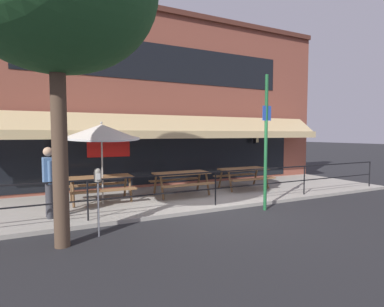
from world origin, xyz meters
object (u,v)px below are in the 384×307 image
picnic_table_left (101,182)px  street_sign_pole (266,141)px  picnic_table_right (244,172)px  pedestrian_walking (49,178)px  parking_meter_near (98,182)px  patio_umbrella_left (102,132)px  picnic_table_centre (182,177)px

picnic_table_left → street_sign_pole: bearing=-33.0°
picnic_table_right → street_sign_pole: bearing=-113.5°
pedestrian_walking → parking_meter_near: pedestrian_walking is taller
patio_umbrella_left → pedestrian_walking: patio_umbrella_left is taller
pedestrian_walking → picnic_table_left: bearing=39.9°
picnic_table_right → pedestrian_walking: (-6.48, -1.05, 0.35)m
pedestrian_walking → parking_meter_near: 1.84m
picnic_table_centre → parking_meter_near: bearing=-139.7°
picnic_table_right → street_sign_pole: (-1.08, -2.48, 1.22)m
picnic_table_left → pedestrian_walking: pedestrian_walking is taller
picnic_table_right → pedestrian_walking: size_ratio=1.05×
picnic_table_centre → parking_meter_near: (-3.05, -2.59, 0.44)m
picnic_table_centre → picnic_table_left: bearing=175.7°
picnic_table_left → pedestrian_walking: bearing=-140.1°
picnic_table_right → patio_umbrella_left: bearing=-178.2°
parking_meter_near → picnic_table_centre: bearing=40.3°
picnic_table_centre → pedestrian_walking: (-3.94, -0.98, 0.35)m
picnic_table_left → picnic_table_right: 5.08m
picnic_table_left → picnic_table_centre: same height
patio_umbrella_left → street_sign_pole: size_ratio=0.64×
picnic_table_left → pedestrian_walking: 1.86m
picnic_table_left → picnic_table_right: (5.08, -0.12, 0.00)m
picnic_table_centre → picnic_table_right: bearing=1.5°
picnic_table_right → pedestrian_walking: bearing=-170.8°
street_sign_pole → patio_umbrella_left: bearing=149.9°
pedestrian_walking → parking_meter_near: size_ratio=1.20×
picnic_table_left → street_sign_pole: (4.00, -2.60, 1.22)m
picnic_table_left → picnic_table_right: same height
picnic_table_centre → street_sign_pole: 3.07m
parking_meter_near → street_sign_pole: (4.52, 0.17, 0.78)m
picnic_table_right → parking_meter_near: parking_meter_near is taller
picnic_table_centre → pedestrian_walking: size_ratio=1.05×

